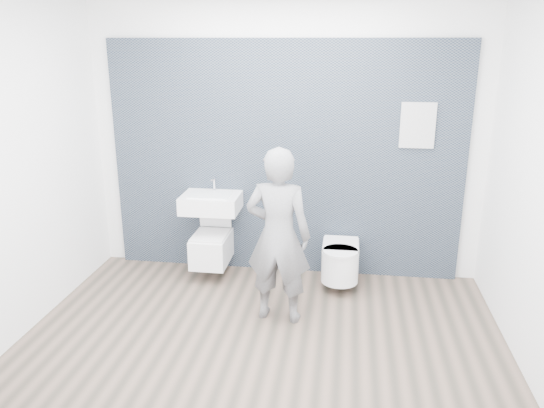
# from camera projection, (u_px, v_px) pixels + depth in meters

# --- Properties ---
(ground) EXTENTS (4.00, 4.00, 0.00)m
(ground) POSITION_uv_depth(u_px,v_px,m) (262.00, 340.00, 4.38)
(ground) COLOR brown
(ground) RESTS_ON ground
(room_shell) EXTENTS (4.00, 4.00, 4.00)m
(room_shell) POSITION_uv_depth(u_px,v_px,m) (260.00, 132.00, 3.87)
(room_shell) COLOR white
(room_shell) RESTS_ON ground
(tile_wall) EXTENTS (3.60, 0.06, 2.40)m
(tile_wall) POSITION_uv_depth(u_px,v_px,m) (283.00, 268.00, 5.77)
(tile_wall) COLOR black
(tile_wall) RESTS_ON ground
(washbasin) EXTENTS (0.58, 0.44, 0.44)m
(washbasin) POSITION_uv_depth(u_px,v_px,m) (211.00, 202.00, 5.40)
(washbasin) COLOR white
(washbasin) RESTS_ON ground
(toilet_square) EXTENTS (0.36, 0.52, 0.70)m
(toilet_square) POSITION_uv_depth(u_px,v_px,m) (212.00, 246.00, 5.51)
(toilet_square) COLOR white
(toilet_square) RESTS_ON ground
(toilet_rounded) EXTENTS (0.36, 0.62, 0.33)m
(toilet_rounded) POSITION_uv_depth(u_px,v_px,m) (340.00, 261.00, 5.29)
(toilet_rounded) COLOR white
(toilet_rounded) RESTS_ON ground
(info_placard) EXTENTS (0.33, 0.03, 0.44)m
(info_placard) POSITION_uv_depth(u_px,v_px,m) (405.00, 277.00, 5.55)
(info_placard) COLOR white
(info_placard) RESTS_ON ground
(visitor) EXTENTS (0.60, 0.42, 1.55)m
(visitor) POSITION_uv_depth(u_px,v_px,m) (278.00, 236.00, 4.53)
(visitor) COLOR gray
(visitor) RESTS_ON ground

